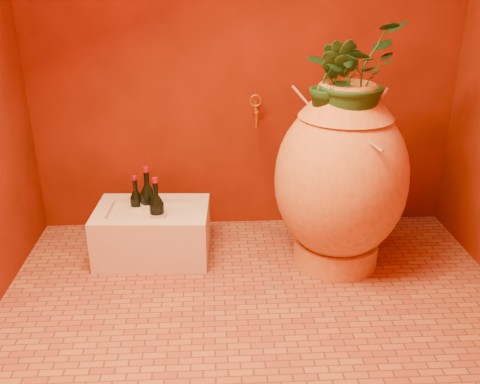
{
  "coord_description": "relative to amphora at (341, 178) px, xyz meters",
  "views": [
    {
      "loc": [
        -0.2,
        -2.08,
        1.51
      ],
      "look_at": [
        -0.07,
        0.35,
        0.48
      ],
      "focal_mm": 40.0,
      "sensor_mm": 36.0,
      "label": 1
    }
  ],
  "objects": [
    {
      "name": "floor",
      "position": [
        -0.47,
        -0.47,
        -0.49
      ],
      "size": [
        2.5,
        2.5,
        0.0
      ],
      "primitive_type": "plane",
      "color": "#955731",
      "rests_on": "ground"
    },
    {
      "name": "wall_back",
      "position": [
        -0.47,
        0.53,
        0.76
      ],
      "size": [
        2.5,
        0.02,
        2.5
      ],
      "primitive_type": "cube",
      "color": "#501804",
      "rests_on": "ground"
    },
    {
      "name": "amphora",
      "position": [
        0.0,
        0.0,
        0.0
      ],
      "size": [
        0.8,
        0.8,
        0.99
      ],
      "rotation": [
        0.0,
        0.0,
        -0.17
      ],
      "color": "#DA8B3D",
      "rests_on": "floor"
    },
    {
      "name": "stone_basin",
      "position": [
        -1.01,
        0.13,
        -0.36
      ],
      "size": [
        0.64,
        0.45,
        0.29
      ],
      "rotation": [
        0.0,
        0.0,
        -0.05
      ],
      "color": "beige",
      "rests_on": "floor"
    },
    {
      "name": "wine_bottle_a",
      "position": [
        -0.97,
        0.06,
        -0.21
      ],
      "size": [
        0.08,
        0.08,
        0.34
      ],
      "color": "black",
      "rests_on": "stone_basin"
    },
    {
      "name": "wine_bottle_b",
      "position": [
        -1.03,
        0.17,
        -0.21
      ],
      "size": [
        0.09,
        0.09,
        0.35
      ],
      "color": "black",
      "rests_on": "stone_basin"
    },
    {
      "name": "wine_bottle_c",
      "position": [
        -1.09,
        0.2,
        -0.23
      ],
      "size": [
        0.07,
        0.07,
        0.29
      ],
      "color": "black",
      "rests_on": "stone_basin"
    },
    {
      "name": "wall_tap",
      "position": [
        -0.41,
        0.44,
        0.27
      ],
      "size": [
        0.07,
        0.16,
        0.17
      ],
      "color": "#B48729",
      "rests_on": "wall_back"
    },
    {
      "name": "plant_main",
      "position": [
        0.01,
        -0.02,
        0.53
      ],
      "size": [
        0.62,
        0.62,
        0.52
      ],
      "primitive_type": "imported",
      "rotation": [
        0.0,
        0.0,
        0.82
      ],
      "color": "#174019",
      "rests_on": "amphora"
    },
    {
      "name": "plant_side",
      "position": [
        -0.08,
        -0.04,
        0.5
      ],
      "size": [
        0.3,
        0.28,
        0.42
      ],
      "primitive_type": "imported",
      "rotation": [
        0.0,
        0.0,
        -0.53
      ],
      "color": "#174019",
      "rests_on": "amphora"
    }
  ]
}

